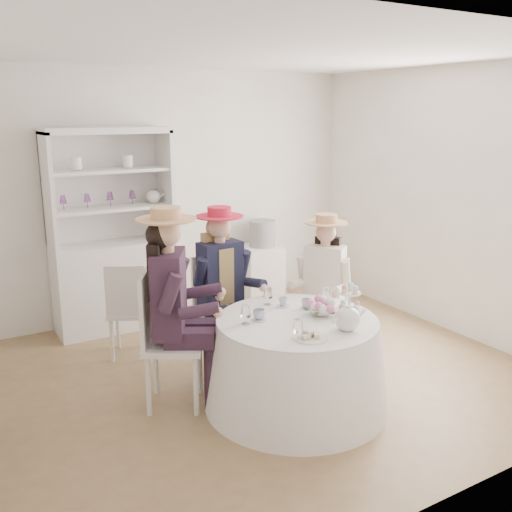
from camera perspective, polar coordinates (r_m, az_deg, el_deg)
ground at (r=5.15m, az=0.58°, el=-11.64°), size 4.50×4.50×0.00m
ceiling at (r=4.65m, az=0.67°, el=19.83°), size 4.50×4.50×0.00m
wall_back at (r=6.49m, az=-8.61°, el=6.15°), size 4.50×0.00×4.50m
wall_front at (r=3.23m, az=19.36°, el=-2.77°), size 4.50×0.00×4.50m
wall_right at (r=6.17m, az=18.87°, el=5.13°), size 0.00×4.50×4.50m
tea_table at (r=4.52m, az=4.07°, el=-10.58°), size 1.44×1.44×0.71m
hutch at (r=6.15m, az=-14.04°, el=-0.33°), size 1.28×0.57×2.10m
side_table at (r=6.91m, az=0.59°, el=-1.75°), size 0.51×0.51×0.68m
hatbox at (r=6.79m, az=0.60°, el=2.29°), size 0.40×0.40×0.31m
guest_left at (r=4.36m, az=-8.32°, el=-4.08°), size 0.67×0.62×1.57m
guest_mid at (r=5.02m, az=-3.46°, el=-2.23°), size 0.53×0.55×1.46m
guest_right at (r=5.24m, az=6.79°, el=-2.27°), size 0.58×0.55×1.36m
spare_chair at (r=5.41m, az=-12.65°, el=-5.04°), size 0.51×0.51×0.92m
teacup_a at (r=4.34m, az=0.32°, el=-5.96°), size 0.11×0.11×0.08m
teacup_b at (r=4.63m, az=2.72°, el=-4.69°), size 0.09×0.09×0.07m
teacup_c at (r=4.61m, az=5.11°, el=-4.82°), size 0.10×0.10×0.07m
flower_bowl at (r=4.48m, az=6.51°, el=-5.51°), size 0.29×0.29×0.05m
flower_arrangement at (r=4.44m, az=6.46°, el=-4.90°), size 0.18×0.18×0.07m
table_teapot at (r=4.19m, az=9.16°, el=-6.24°), size 0.26×0.18×0.19m
sandwich_plate at (r=4.03m, az=5.44°, el=-8.00°), size 0.25×0.25×0.05m
cupcake_stand at (r=4.56m, az=9.33°, el=-4.55°), size 0.23×0.23×0.22m
stemware_set at (r=4.35m, az=4.17°, el=-5.40°), size 0.85×0.82×0.15m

